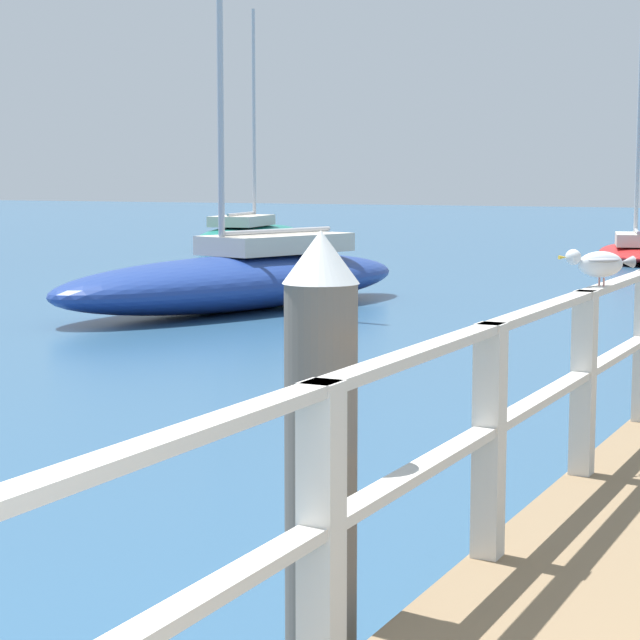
% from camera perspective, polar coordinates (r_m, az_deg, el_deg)
% --- Properties ---
extents(dock_piling_near, '(0.29, 0.29, 1.89)m').
position_cam_1_polar(dock_piling_near, '(4.58, 0.04, -7.45)').
color(dock_piling_near, '#6B6056').
rests_on(dock_piling_near, ground_plane).
extents(seagull_foreground, '(0.38, 0.36, 0.21)m').
position_cam_1_polar(seagull_foreground, '(6.98, 13.27, 2.69)').
color(seagull_foreground, white).
rests_on(seagull_foreground, pier_railing).
extents(boat_0, '(3.95, 7.36, 7.57)m').
position_cam_1_polar(boat_0, '(18.77, -3.81, 2.00)').
color(boat_0, navy).
rests_on(boat_0, ground_plane).
extents(boat_1, '(3.51, 6.94, 6.97)m').
position_cam_1_polar(boat_1, '(35.31, -3.37, 4.15)').
color(boat_1, '#197266').
rests_on(boat_1, ground_plane).
extents(boat_4, '(2.94, 5.32, 5.84)m').
position_cam_1_polar(boat_4, '(30.56, 14.91, 3.31)').
color(boat_4, red).
rests_on(boat_4, ground_plane).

